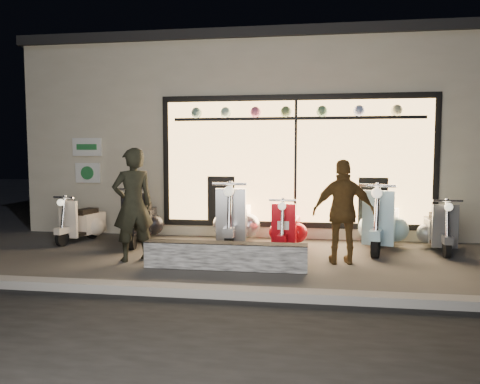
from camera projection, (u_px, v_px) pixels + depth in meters
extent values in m
plane|color=#383533|center=(242.00, 259.00, 7.60)|extent=(40.00, 40.00, 0.00)
cube|color=slate|center=(217.00, 292.00, 5.63)|extent=(40.00, 0.25, 0.12)
cube|color=beige|center=(269.00, 142.00, 12.36)|extent=(10.00, 6.00, 4.00)
cube|color=black|center=(269.00, 61.00, 12.18)|extent=(10.20, 6.20, 0.20)
cube|color=black|center=(296.00, 162.00, 9.30)|extent=(5.45, 0.06, 2.65)
cube|color=#FFBF6B|center=(296.00, 162.00, 9.26)|extent=(5.20, 0.04, 2.40)
cube|color=black|center=(296.00, 118.00, 9.15)|extent=(4.90, 0.06, 0.06)
cube|color=white|center=(87.00, 147.00, 9.91)|extent=(0.65, 0.04, 0.38)
cube|color=white|center=(88.00, 173.00, 9.96)|extent=(0.55, 0.04, 0.42)
cube|color=black|center=(225.00, 256.00, 6.97)|extent=(2.43, 0.28, 0.40)
cylinder|color=black|center=(229.00, 243.00, 7.97)|extent=(0.13, 0.39, 0.39)
cylinder|color=black|center=(237.00, 232.00, 9.10)|extent=(0.15, 0.39, 0.39)
cube|color=#AEAFB3|center=(231.00, 215.00, 8.17)|extent=(0.53, 0.10, 0.94)
cube|color=#AEAFB3|center=(236.00, 220.00, 8.97)|extent=(0.51, 0.82, 0.53)
cube|color=black|center=(236.00, 204.00, 8.83)|extent=(0.34, 0.65, 0.14)
sphere|color=#FFF2CC|center=(229.00, 191.00, 7.88)|extent=(0.18, 0.18, 0.17)
cylinder|color=black|center=(282.00, 247.00, 7.81)|extent=(0.11, 0.31, 0.30)
cylinder|color=black|center=(289.00, 238.00, 8.68)|extent=(0.13, 0.31, 0.30)
cube|color=#B40B15|center=(283.00, 225.00, 7.97)|extent=(0.42, 0.10, 0.73)
cube|color=#B40B15|center=(288.00, 229.00, 8.58)|extent=(0.43, 0.66, 0.41)
cube|color=black|center=(288.00, 216.00, 8.47)|extent=(0.29, 0.52, 0.11)
sphere|color=#FFF2CC|center=(282.00, 206.00, 7.75)|extent=(0.14, 0.14, 0.13)
cylinder|color=black|center=(132.00, 240.00, 8.35)|extent=(0.15, 0.36, 0.35)
cylinder|color=black|center=(144.00, 230.00, 9.37)|extent=(0.17, 0.36, 0.35)
cube|color=black|center=(135.00, 216.00, 8.53)|extent=(0.48, 0.14, 0.84)
cube|color=black|center=(143.00, 221.00, 9.25)|extent=(0.53, 0.77, 0.47)
cube|color=black|center=(141.00, 207.00, 9.13)|extent=(0.37, 0.61, 0.12)
sphere|color=#FFF2CC|center=(131.00, 196.00, 8.27)|extent=(0.17, 0.17, 0.15)
cylinder|color=black|center=(62.00, 238.00, 8.65)|extent=(0.15, 0.30, 0.29)
cylinder|color=black|center=(92.00, 231.00, 9.45)|extent=(0.16, 0.31, 0.29)
cube|color=beige|center=(68.00, 219.00, 8.79)|extent=(0.40, 0.14, 0.71)
cube|color=beige|center=(89.00, 223.00, 9.36)|extent=(0.48, 0.66, 0.40)
cube|color=black|center=(86.00, 211.00, 9.26)|extent=(0.34, 0.52, 0.10)
sphere|color=#FFF2CC|center=(61.00, 202.00, 8.59)|extent=(0.15, 0.15, 0.13)
cylinder|color=black|center=(376.00, 246.00, 7.69)|extent=(0.21, 0.40, 0.39)
cylinder|color=black|center=(384.00, 235.00, 8.72)|extent=(0.23, 0.41, 0.39)
cube|color=#95C3D3|center=(378.00, 218.00, 7.87)|extent=(0.52, 0.21, 0.93)
cube|color=#95C3D3|center=(383.00, 224.00, 8.60)|extent=(0.67, 0.89, 0.52)
cube|color=black|center=(383.00, 207.00, 8.47)|extent=(0.47, 0.70, 0.14)
sphere|color=#FFF2CC|center=(377.00, 193.00, 7.60)|extent=(0.21, 0.21, 0.17)
cylinder|color=black|center=(447.00, 249.00, 7.68)|extent=(0.11, 0.31, 0.30)
cylinder|color=black|center=(436.00, 239.00, 8.55)|extent=(0.13, 0.31, 0.30)
cube|color=#56595D|center=(445.00, 226.00, 7.83)|extent=(0.42, 0.09, 0.74)
cube|color=#56595D|center=(437.00, 230.00, 8.45)|extent=(0.41, 0.65, 0.41)
cube|color=black|center=(439.00, 217.00, 8.34)|extent=(0.28, 0.52, 0.11)
sphere|color=#FFF2CC|center=(449.00, 207.00, 7.61)|extent=(0.14, 0.14, 0.13)
imported|color=black|center=(133.00, 205.00, 7.46)|extent=(0.79, 0.75, 1.81)
imported|color=brown|center=(344.00, 212.00, 7.26)|extent=(0.99, 0.49, 1.63)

